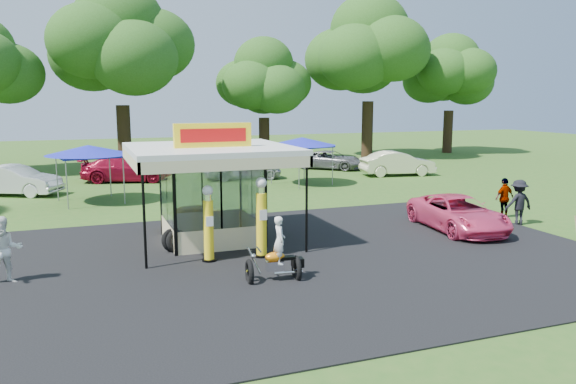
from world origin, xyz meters
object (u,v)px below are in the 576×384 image
(spectator_west, at_px, (4,251))
(tent_west, at_px, (88,151))
(bg_car_a, at_px, (14,180))
(bg_car_e, at_px, (398,163))
(kiosk_car, at_px, (199,216))
(gas_pump_left, at_px, (208,226))
(tent_east, at_px, (302,142))
(pink_sedan, at_px, (458,213))
(spectator_east_b, at_px, (504,198))
(gas_pump_right, at_px, (261,220))
(motorcycle, at_px, (277,255))
(gas_station_kiosk, at_px, (211,192))
(bg_car_d, at_px, (331,160))
(bg_car_b, at_px, (127,169))
(bg_car_c, at_px, (242,166))
(spectator_east_a, at_px, (519,202))

(spectator_west, xyz_separation_m, tent_west, (2.45, 12.11, 1.58))
(bg_car_a, relative_size, bg_car_e, 0.99)
(kiosk_car, xyz_separation_m, bg_car_e, (15.27, 10.51, 0.31))
(gas_pump_left, bearing_deg, tent_east, 58.01)
(pink_sedan, xyz_separation_m, spectator_east_b, (3.34, 1.31, 0.18))
(gas_pump_right, height_order, motorcycle, gas_pump_right)
(gas_pump_right, xyz_separation_m, tent_west, (-4.83, 12.08, 1.29))
(gas_pump_right, bearing_deg, gas_station_kiosk, 112.13)
(spectator_east_b, height_order, bg_car_e, spectator_east_b)
(spectator_west, xyz_separation_m, bg_car_d, (18.88, 19.87, -0.29))
(gas_station_kiosk, xyz_separation_m, bg_car_d, (12.63, 17.32, -1.13))
(gas_pump_left, distance_m, spectator_west, 5.62)
(bg_car_e, bearing_deg, spectator_east_b, 177.23)
(bg_car_b, bearing_deg, spectator_west, -178.87)
(bg_car_a, xyz_separation_m, bg_car_d, (20.11, 4.24, -0.13))
(gas_pump_left, relative_size, gas_pump_right, 0.93)
(gas_pump_left, height_order, bg_car_a, gas_pump_left)
(spectator_east_b, relative_size, bg_car_b, 0.31)
(gas_pump_left, xyz_separation_m, bg_car_d, (13.27, 19.74, -0.50))
(bg_car_a, relative_size, bg_car_d, 1.01)
(spectator_west, distance_m, tent_east, 19.93)
(bg_car_c, bearing_deg, spectator_west, 151.62)
(spectator_west, xyz_separation_m, tent_east, (14.21, 13.89, 1.56))
(gas_pump_right, height_order, pink_sedan, gas_pump_right)
(bg_car_a, bearing_deg, spectator_west, -148.03)
(gas_pump_right, height_order, kiosk_car, gas_pump_right)
(bg_car_b, bearing_deg, tent_west, 176.34)
(motorcycle, distance_m, bg_car_b, 21.07)
(bg_car_c, bearing_deg, gas_pump_left, 166.39)
(pink_sedan, height_order, tent_west, tent_west)
(spectator_east_a, bearing_deg, motorcycle, 20.44)
(gas_station_kiosk, bearing_deg, kiosk_car, 90.00)
(gas_station_kiosk, bearing_deg, bg_car_e, 39.80)
(gas_pump_right, relative_size, bg_car_d, 0.55)
(bg_car_d, bearing_deg, kiosk_car, -175.88)
(motorcycle, xyz_separation_m, spectator_east_a, (11.32, 3.25, 0.17))
(bg_car_d, distance_m, bg_car_e, 5.30)
(kiosk_car, relative_size, pink_sedan, 0.59)
(bg_car_a, height_order, bg_car_e, bg_car_e)
(bg_car_b, xyz_separation_m, bg_car_c, (6.83, -1.52, 0.04))
(kiosk_car, relative_size, bg_car_d, 0.60)
(gas_station_kiosk, distance_m, pink_sedan, 9.38)
(tent_east, bearing_deg, tent_west, -171.41)
(gas_station_kiosk, xyz_separation_m, tent_west, (-3.80, 9.56, 0.74))
(gas_pump_right, xyz_separation_m, spectator_east_b, (11.49, 2.23, -0.39))
(gas_station_kiosk, xyz_separation_m, spectator_west, (-6.25, -2.55, -0.84))
(spectator_west, xyz_separation_m, spectator_east_a, (18.30, 0.94, -0.03))
(spectator_east_a, distance_m, bg_car_c, 17.54)
(kiosk_car, distance_m, bg_car_e, 18.54)
(spectator_east_a, distance_m, bg_car_b, 22.33)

